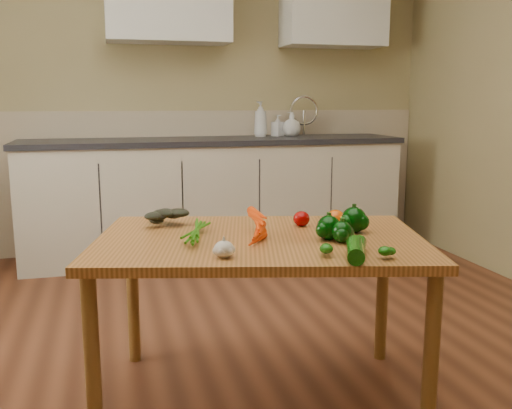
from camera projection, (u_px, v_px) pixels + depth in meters
The scene contains 17 objects.
room at pixel (256, 84), 2.26m from camera, with size 4.04×5.04×2.64m.
counter_run at pixel (216, 196), 4.37m from camera, with size 2.84×0.64×1.14m.
table at pixel (260, 256), 2.20m from camera, with size 1.40×1.07×0.67m.
soap_bottle_a at pixel (261, 119), 4.45m from camera, with size 0.11×0.11×0.27m, color silver.
soap_bottle_b at pixel (278, 125), 4.51m from camera, with size 0.08×0.08×0.17m, color silver.
soap_bottle_c at pixel (292, 124), 4.49m from camera, with size 0.15×0.15×0.19m, color silver.
carrot_bunch at pixel (238, 229), 2.18m from camera, with size 0.23×0.18×0.06m, color #E93B05, non-canonical shape.
leafy_greens at pixel (166, 215), 2.39m from camera, with size 0.18×0.16×0.09m, color black, non-canonical shape.
garlic_bulb at pixel (224, 249), 1.90m from camera, with size 0.07×0.07×0.06m, color beige.
pepper_a at pixel (329, 228), 2.14m from camera, with size 0.09×0.09×0.09m, color black.
pepper_b at pixel (354, 220), 2.25m from camera, with size 0.10×0.10×0.10m, color black.
pepper_c at pixel (342, 232), 2.10m from camera, with size 0.08×0.08×0.08m, color black.
tomato_a at pixel (301, 219), 2.37m from camera, with size 0.07×0.07×0.06m, color #820202.
tomato_b at pixel (335, 219), 2.34m from camera, with size 0.08×0.08×0.07m, color #DB4D05.
tomato_c at pixel (347, 222), 2.30m from camera, with size 0.07×0.07×0.06m, color #DB4D05.
zucchini_a at pixel (358, 249), 1.91m from camera, with size 0.05×0.05×0.21m, color #0D4507.
zucchini_b at pixel (355, 250), 1.89m from camera, with size 0.06×0.06×0.19m, color #0D4507.
Camera 1 is at (-0.59, -2.05, 1.18)m, focal length 40.00 mm.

